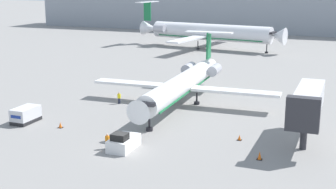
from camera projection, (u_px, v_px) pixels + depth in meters
name	position (u px, v px, depth m)	size (l,w,h in m)	color
ground_plane	(122.00, 151.00, 47.79)	(600.00, 600.00, 0.00)	gray
terminal_building	(287.00, 9.00, 154.33)	(180.00, 16.80, 15.63)	#8C939E
airplane_main	(183.00, 83.00, 65.07)	(26.92, 30.45, 8.87)	white
pushback_tug	(124.00, 142.00, 48.29)	(2.22, 3.97, 1.97)	silver
luggage_cart	(26.00, 115.00, 57.41)	(2.07, 3.70, 1.90)	#232326
worker_near_tug	(107.00, 141.00, 48.38)	(0.40, 0.24, 1.62)	#232838
worker_by_wing	(119.00, 98.00, 66.10)	(0.40, 0.24, 1.66)	#232838
traffic_cone_left	(60.00, 125.00, 55.41)	(0.56, 0.56, 0.68)	black
traffic_cone_right	(239.00, 138.00, 51.09)	(0.51, 0.51, 0.61)	black
traffic_cone_mid	(260.00, 156.00, 45.54)	(0.54, 0.54, 0.83)	black
airplane_parked_far_left	(208.00, 32.00, 118.85)	(39.78, 33.87, 11.42)	white
jet_bridge	(308.00, 103.00, 49.41)	(3.20, 11.79, 6.19)	#2D2D33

